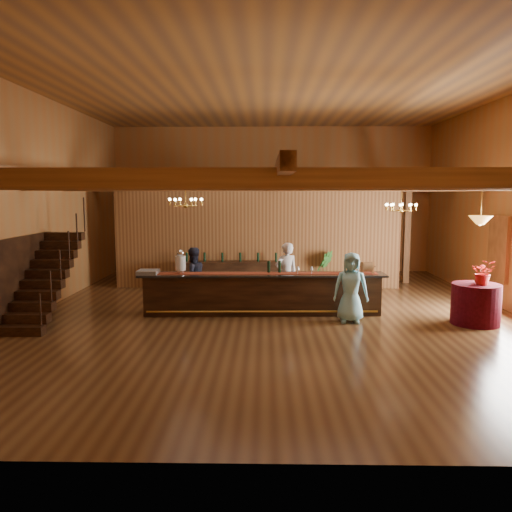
{
  "coord_description": "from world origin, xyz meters",
  "views": [
    {
      "loc": [
        -0.24,
        -12.23,
        3.0
      ],
      "look_at": [
        -0.48,
        0.8,
        1.36
      ],
      "focal_mm": 35.0,
      "sensor_mm": 36.0,
      "label": 1
    }
  ],
  "objects_px": {
    "tasting_bar": "(262,293)",
    "round_table": "(476,304)",
    "floor_plant": "(323,270)",
    "raffle_drum": "(367,267)",
    "pendant_lamp": "(480,220)",
    "chandelier_left": "(186,202)",
    "guest": "(351,287)",
    "bartender": "(286,275)",
    "chandelier_right": "(401,207)",
    "backbar_shelf": "(231,276)",
    "beverage_dispenser": "(180,262)",
    "staff_second": "(193,277)"
  },
  "relations": [
    {
      "from": "raffle_drum",
      "to": "backbar_shelf",
      "type": "bearing_deg",
      "value": 139.28
    },
    {
      "from": "raffle_drum",
      "to": "chandelier_right",
      "type": "xyz_separation_m",
      "value": [
        0.96,
        0.67,
        1.46
      ]
    },
    {
      "from": "raffle_drum",
      "to": "guest",
      "type": "height_order",
      "value": "guest"
    },
    {
      "from": "floor_plant",
      "to": "beverage_dispenser",
      "type": "bearing_deg",
      "value": -140.56
    },
    {
      "from": "beverage_dispenser",
      "to": "raffle_drum",
      "type": "relative_size",
      "value": 1.76
    },
    {
      "from": "chandelier_right",
      "to": "backbar_shelf",
      "type": "bearing_deg",
      "value": 152.03
    },
    {
      "from": "raffle_drum",
      "to": "guest",
      "type": "bearing_deg",
      "value": -123.84
    },
    {
      "from": "tasting_bar",
      "to": "chandelier_left",
      "type": "relative_size",
      "value": 7.67
    },
    {
      "from": "raffle_drum",
      "to": "tasting_bar",
      "type": "bearing_deg",
      "value": -179.46
    },
    {
      "from": "floor_plant",
      "to": "chandelier_left",
      "type": "bearing_deg",
      "value": -136.38
    },
    {
      "from": "tasting_bar",
      "to": "backbar_shelf",
      "type": "relative_size",
      "value": 1.93
    },
    {
      "from": "pendant_lamp",
      "to": "floor_plant",
      "type": "xyz_separation_m",
      "value": [
        -3.05,
        4.11,
        -1.78
      ]
    },
    {
      "from": "chandelier_left",
      "to": "guest",
      "type": "height_order",
      "value": "chandelier_left"
    },
    {
      "from": "backbar_shelf",
      "to": "chandelier_left",
      "type": "relative_size",
      "value": 3.98
    },
    {
      "from": "bartender",
      "to": "floor_plant",
      "type": "height_order",
      "value": "bartender"
    },
    {
      "from": "chandelier_right",
      "to": "floor_plant",
      "type": "xyz_separation_m",
      "value": [
        -1.69,
        2.51,
        -2.04
      ]
    },
    {
      "from": "chandelier_left",
      "to": "tasting_bar",
      "type": "bearing_deg",
      "value": 9.95
    },
    {
      "from": "pendant_lamp",
      "to": "guest",
      "type": "relative_size",
      "value": 0.55
    },
    {
      "from": "staff_second",
      "to": "bartender",
      "type": "bearing_deg",
      "value": 147.56
    },
    {
      "from": "bartender",
      "to": "chandelier_left",
      "type": "bearing_deg",
      "value": 3.48
    },
    {
      "from": "floor_plant",
      "to": "tasting_bar",
      "type": "bearing_deg",
      "value": -120.29
    },
    {
      "from": "tasting_bar",
      "to": "staff_second",
      "type": "height_order",
      "value": "staff_second"
    },
    {
      "from": "floor_plant",
      "to": "backbar_shelf",
      "type": "bearing_deg",
      "value": -178.04
    },
    {
      "from": "chandelier_left",
      "to": "pendant_lamp",
      "type": "xyz_separation_m",
      "value": [
        6.75,
        -0.58,
        -0.4
      ]
    },
    {
      "from": "round_table",
      "to": "pendant_lamp",
      "type": "relative_size",
      "value": 1.2
    },
    {
      "from": "chandelier_left",
      "to": "chandelier_right",
      "type": "height_order",
      "value": "same"
    },
    {
      "from": "raffle_drum",
      "to": "bartender",
      "type": "distance_m",
      "value": 2.16
    },
    {
      "from": "floor_plant",
      "to": "chandelier_right",
      "type": "bearing_deg",
      "value": -56.08
    },
    {
      "from": "pendant_lamp",
      "to": "raffle_drum",
      "type": "bearing_deg",
      "value": 158.24
    },
    {
      "from": "tasting_bar",
      "to": "pendant_lamp",
      "type": "distance_m",
      "value": 5.35
    },
    {
      "from": "beverage_dispenser",
      "to": "chandelier_right",
      "type": "bearing_deg",
      "value": 7.15
    },
    {
      "from": "backbar_shelf",
      "to": "floor_plant",
      "type": "distance_m",
      "value": 2.87
    },
    {
      "from": "tasting_bar",
      "to": "raffle_drum",
      "type": "xyz_separation_m",
      "value": [
        2.6,
        0.02,
        0.68
      ]
    },
    {
      "from": "round_table",
      "to": "chandelier_left",
      "type": "relative_size",
      "value": 1.35
    },
    {
      "from": "staff_second",
      "to": "floor_plant",
      "type": "distance_m",
      "value": 4.45
    },
    {
      "from": "backbar_shelf",
      "to": "round_table",
      "type": "distance_m",
      "value": 7.14
    },
    {
      "from": "tasting_bar",
      "to": "guest",
      "type": "height_order",
      "value": "guest"
    },
    {
      "from": "tasting_bar",
      "to": "round_table",
      "type": "distance_m",
      "value": 5.01
    },
    {
      "from": "raffle_drum",
      "to": "pendant_lamp",
      "type": "distance_m",
      "value": 2.78
    },
    {
      "from": "chandelier_left",
      "to": "floor_plant",
      "type": "relative_size",
      "value": 0.65
    },
    {
      "from": "backbar_shelf",
      "to": "round_table",
      "type": "xyz_separation_m",
      "value": [
        5.91,
        -4.02,
        0.02
      ]
    },
    {
      "from": "backbar_shelf",
      "to": "pendant_lamp",
      "type": "relative_size",
      "value": 3.53
    },
    {
      "from": "round_table",
      "to": "staff_second",
      "type": "height_order",
      "value": "staff_second"
    },
    {
      "from": "floor_plant",
      "to": "guest",
      "type": "bearing_deg",
      "value": -87.21
    },
    {
      "from": "chandelier_right",
      "to": "beverage_dispenser",
      "type": "bearing_deg",
      "value": -172.85
    },
    {
      "from": "round_table",
      "to": "guest",
      "type": "relative_size",
      "value": 0.66
    },
    {
      "from": "chandelier_right",
      "to": "guest",
      "type": "xyz_separation_m",
      "value": [
        -1.5,
        -1.47,
        -1.83
      ]
    },
    {
      "from": "round_table",
      "to": "bartender",
      "type": "height_order",
      "value": "bartender"
    },
    {
      "from": "guest",
      "to": "tasting_bar",
      "type": "bearing_deg",
      "value": 165.28
    },
    {
      "from": "tasting_bar",
      "to": "raffle_drum",
      "type": "relative_size",
      "value": 18.04
    }
  ]
}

